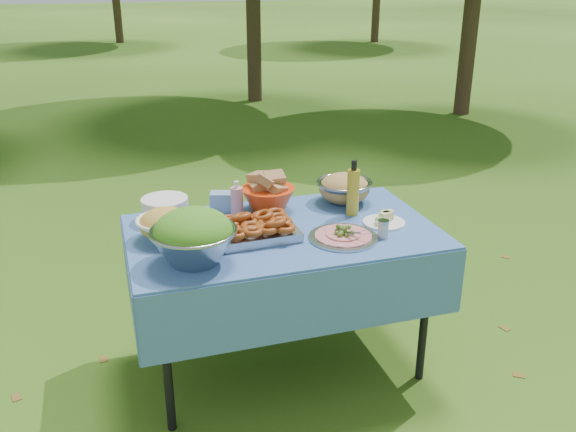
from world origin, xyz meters
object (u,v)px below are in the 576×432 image
object	(u,v)px
salad_bowl	(193,236)
pasta_bowl_steel	(344,188)
bread_bowl	(268,193)
picnic_table	(283,300)
plate_stack	(165,209)
oil_bottle	(353,188)
charcuterie_platter	(343,231)

from	to	relation	value
salad_bowl	pasta_bowl_steel	world-z (taller)	salad_bowl
bread_bowl	pasta_bowl_steel	bearing A→B (deg)	-0.85
picnic_table	salad_bowl	size ratio (longest dim) A/B	4.01
plate_stack	pasta_bowl_steel	size ratio (longest dim) A/B	0.78
salad_bowl	plate_stack	size ratio (longest dim) A/B	1.58
salad_bowl	pasta_bowl_steel	distance (m)	1.01
plate_stack	picnic_table	bearing A→B (deg)	-30.50
salad_bowl	oil_bottle	xyz separation A→B (m)	(0.85, 0.31, 0.02)
pasta_bowl_steel	oil_bottle	distance (m)	0.19
bread_bowl	pasta_bowl_steel	xyz separation A→B (m)	(0.42, -0.01, -0.01)
plate_stack	oil_bottle	xyz separation A→B (m)	(0.91, -0.21, 0.09)
picnic_table	bread_bowl	xyz separation A→B (m)	(0.01, 0.28, 0.47)
plate_stack	charcuterie_platter	bearing A→B (deg)	-32.42
bread_bowl	charcuterie_platter	world-z (taller)	bread_bowl
picnic_table	charcuterie_platter	distance (m)	0.51
bread_bowl	charcuterie_platter	xyz separation A→B (m)	(0.23, -0.45, -0.06)
picnic_table	bread_bowl	bearing A→B (deg)	88.86
salad_bowl	oil_bottle	world-z (taller)	oil_bottle
picnic_table	plate_stack	size ratio (longest dim) A/B	6.34
picnic_table	salad_bowl	bearing A→B (deg)	-154.48
bread_bowl	oil_bottle	size ratio (longest dim) A/B	0.97
picnic_table	salad_bowl	world-z (taller)	salad_bowl
pasta_bowl_steel	charcuterie_platter	world-z (taller)	pasta_bowl_steel
charcuterie_platter	oil_bottle	bearing A→B (deg)	59.52
salad_bowl	charcuterie_platter	bearing A→B (deg)	3.51
salad_bowl	oil_bottle	distance (m)	0.91
pasta_bowl_steel	oil_bottle	bearing A→B (deg)	-98.90
pasta_bowl_steel	charcuterie_platter	xyz separation A→B (m)	(-0.19, -0.45, -0.04)
pasta_bowl_steel	salad_bowl	bearing A→B (deg)	-150.89
salad_bowl	plate_stack	world-z (taller)	salad_bowl
salad_bowl	pasta_bowl_steel	size ratio (longest dim) A/B	1.24
salad_bowl	bread_bowl	world-z (taller)	salad_bowl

